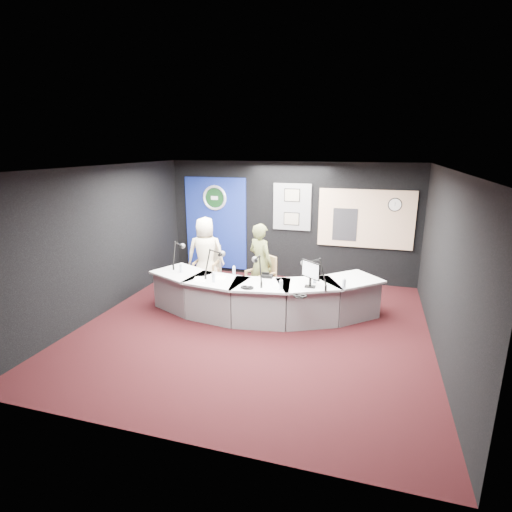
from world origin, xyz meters
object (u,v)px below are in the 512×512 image
(armchair_left, at_px, (206,268))
(person_woman, at_px, (260,263))
(person_man, at_px, (206,254))
(armchair_right, at_px, (260,281))
(broadcast_desk, at_px, (260,297))

(armchair_left, height_order, person_woman, person_woman)
(armchair_left, distance_m, person_woman, 1.44)
(person_man, height_order, person_woman, person_man)
(armchair_right, bearing_deg, person_man, -158.75)
(broadcast_desk, xyz_separation_m, armchair_right, (-0.19, 0.71, 0.05))
(armchair_left, bearing_deg, person_woman, -18.35)
(person_man, bearing_deg, broadcast_desk, 127.81)
(armchair_left, bearing_deg, armchair_right, -18.35)
(person_man, bearing_deg, armchair_right, 147.77)
(person_woman, bearing_deg, armchair_left, 15.39)
(broadcast_desk, distance_m, person_man, 1.93)
(armchair_right, height_order, person_man, person_man)
(armchair_left, height_order, person_man, person_man)
(broadcast_desk, height_order, person_woman, person_woman)
(broadcast_desk, relative_size, armchair_left, 4.42)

